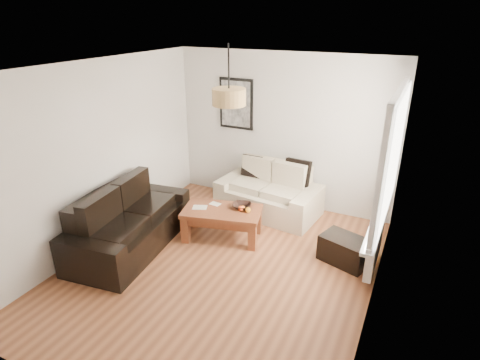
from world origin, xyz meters
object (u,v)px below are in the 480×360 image
at_px(sofa_leather, 129,220).
at_px(ottoman, 345,250).
at_px(loveseat_cream, 269,190).
at_px(coffee_table, 222,223).

bearing_deg(sofa_leather, ottoman, -78.81).
xyz_separation_m(loveseat_cream, sofa_leather, (-1.40, -1.85, 0.02)).
relative_size(sofa_leather, ottoman, 3.10).
height_order(sofa_leather, ottoman, sofa_leather).
bearing_deg(ottoman, coffee_table, -175.07).
bearing_deg(ottoman, sofa_leather, -161.86).
bearing_deg(sofa_leather, coffee_table, -60.82).
xyz_separation_m(sofa_leather, ottoman, (2.88, 0.94, -0.24)).
distance_m(loveseat_cream, sofa_leather, 2.32).
distance_m(sofa_leather, ottoman, 3.04).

